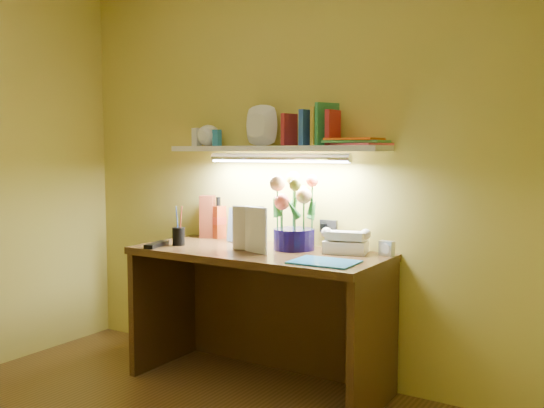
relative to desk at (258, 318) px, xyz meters
The scene contains 13 objects.
desk is the anchor object (origin of this frame).
flower_bouquet 0.61m from the desk, 42.66° to the left, with size 0.25×0.25×0.40m, color #0E073B, non-canonical shape.
telephone 0.65m from the desk, 22.39° to the left, with size 0.22×0.16×0.13m, color white, non-canonical shape.
desk_clock 0.80m from the desk, 18.31° to the left, with size 0.08×0.04×0.08m, color silver.
whisky_bottle 0.73m from the desk, 150.93° to the left, with size 0.07×0.07×0.26m, color #A93715, non-canonical shape.
whisky_box 0.77m from the desk, 155.62° to the left, with size 0.08×0.08×0.26m, color #632612.
pen_cup 0.67m from the desk, 169.53° to the right, with size 0.07×0.07×0.17m, color black.
art_card 0.56m from the desk, 139.69° to the left, with size 0.20×0.04×0.20m, color white, non-canonical shape.
tv_remote 0.70m from the desk, 161.19° to the right, with size 0.06×0.20×0.02m, color black.
blue_folder 0.62m from the desk, 15.85° to the right, with size 0.31×0.23×0.01m, color #2781BC.
desk_book_a 0.52m from the desk, 160.24° to the right, with size 0.18×0.02×0.24m, color beige.
desk_book_b 0.50m from the desk, 140.08° to the right, with size 0.18×0.02×0.24m, color white.
wall_shelf 0.98m from the desk, 92.11° to the left, with size 1.31×0.30×0.25m.
Camera 1 is at (1.79, -1.50, 1.29)m, focal length 40.00 mm.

